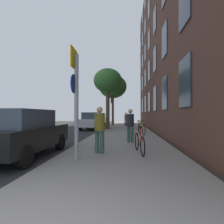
{
  "coord_description": "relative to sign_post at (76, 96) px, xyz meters",
  "views": [
    {
      "loc": [
        1.28,
        -1.29,
        1.47
      ],
      "look_at": [
        0.39,
        9.44,
        1.6
      ],
      "focal_mm": 29.0,
      "sensor_mm": 36.0,
      "label": 1
    }
  ],
  "objects": [
    {
      "name": "tree_far",
      "position": [
        -0.29,
        17.62,
        2.94
      ],
      "size": [
        3.49,
        3.49,
        6.34
      ],
      "color": "#4C3823",
      "rests_on": "sidewalk"
    },
    {
      "name": "bicycle_0",
      "position": [
        1.93,
        1.15,
        -1.53
      ],
      "size": [
        0.42,
        1.67,
        0.94
      ],
      "color": "black",
      "rests_on": "sidewalk"
    },
    {
      "name": "bicycle_2",
      "position": [
        2.4,
        8.87,
        -1.55
      ],
      "size": [
        0.42,
        1.6,
        0.9
      ],
      "color": "black",
      "rests_on": "sidewalk"
    },
    {
      "name": "ground_plane",
      "position": [
        -2.18,
        11.11,
        -2.02
      ],
      "size": [
        41.8,
        41.8,
        0.0
      ],
      "primitive_type": "plane",
      "color": "#332D28"
    },
    {
      "name": "sidewalk",
      "position": [
        1.32,
        11.11,
        -1.96
      ],
      "size": [
        4.2,
        38.0,
        0.12
      ],
      "primitive_type": "cube",
      "color": "gray",
      "rests_on": "ground"
    },
    {
      "name": "pedestrian_1",
      "position": [
        1.66,
        3.57,
        -0.98
      ],
      "size": [
        0.49,
        0.49,
        1.59
      ],
      "color": "#33594C",
      "rests_on": "sidewalk"
    },
    {
      "name": "car_1",
      "position": [
        -1.82,
        11.84,
        -1.18
      ],
      "size": [
        1.8,
        4.05,
        1.62
      ],
      "color": "#B7B7BC",
      "rests_on": "road_asphalt"
    },
    {
      "name": "pedestrian_2",
      "position": [
        1.37,
        15.63,
        -1.02
      ],
      "size": [
        0.41,
        0.41,
        1.52
      ],
      "color": "#26262D",
      "rests_on": "sidewalk"
    },
    {
      "name": "sign_post",
      "position": [
        0.0,
        0.0,
        0.0
      ],
      "size": [
        0.16,
        0.6,
        3.29
      ],
      "color": "gray",
      "rests_on": "sidewalk"
    },
    {
      "name": "car_2",
      "position": [
        -2.29,
        20.07,
        -1.17
      ],
      "size": [
        1.85,
        4.35,
        1.62
      ],
      "color": "silver",
      "rests_on": "road_asphalt"
    },
    {
      "name": "tree_near",
      "position": [
        -0.27,
        11.39,
        2.49
      ],
      "size": [
        2.61,
        2.61,
        5.57
      ],
      "color": "brown",
      "rests_on": "sidewalk"
    },
    {
      "name": "building_facade",
      "position": [
        3.91,
        10.61,
        6.03
      ],
      "size": [
        0.56,
        27.0,
        16.05
      ],
      "color": "#513328",
      "rests_on": "ground"
    },
    {
      "name": "traffic_light",
      "position": [
        -0.39,
        18.17,
        0.59
      ],
      "size": [
        0.43,
        0.24,
        3.63
      ],
      "color": "black",
      "rests_on": "sidewalk"
    },
    {
      "name": "bicycle_1",
      "position": [
        2.46,
        6.82,
        -1.51
      ],
      "size": [
        0.49,
        1.7,
        0.98
      ],
      "color": "black",
      "rests_on": "sidewalk"
    },
    {
      "name": "pedestrian_0",
      "position": [
        0.55,
        1.06,
        -0.98
      ],
      "size": [
        0.5,
        0.5,
        1.61
      ],
      "color": "#33594C",
      "rests_on": "sidewalk"
    },
    {
      "name": "car_0",
      "position": [
        -2.07,
        0.73,
        -1.17
      ],
      "size": [
        1.85,
        4.08,
        1.62
      ],
      "color": "black",
      "rests_on": "road_asphalt"
    },
    {
      "name": "road_asphalt",
      "position": [
        -4.28,
        11.11,
        -2.01
      ],
      "size": [
        7.0,
        38.0,
        0.01
      ],
      "primitive_type": "cube",
      "color": "#232326",
      "rests_on": "ground"
    }
  ]
}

